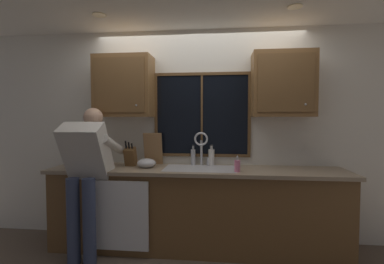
{
  "coord_description": "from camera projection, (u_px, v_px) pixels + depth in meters",
  "views": [
    {
      "loc": [
        0.29,
        -3.39,
        1.49
      ],
      "look_at": [
        -0.05,
        -0.3,
        1.33
      ],
      "focal_mm": 26.07,
      "sensor_mm": 36.0,
      "label": 1
    }
  ],
  "objects": [
    {
      "name": "ceiling_downlight_right",
      "position": [
        295.0,
        7.0,
        2.65
      ],
      "size": [
        0.14,
        0.14,
        0.01
      ],
      "primitive_type": "cylinder",
      "color": "#FFEAB2"
    },
    {
      "name": "window_frame_bottom",
      "position": [
        202.0,
        155.0,
        3.4
      ],
      "size": [
        1.17,
        0.02,
        0.04
      ],
      "primitive_type": "cube",
      "color": "brown"
    },
    {
      "name": "ceiling_downlight_left",
      "position": [
        99.0,
        15.0,
        2.86
      ],
      "size": [
        0.14,
        0.14,
        0.01
      ],
      "primitive_type": "cylinder",
      "color": "#FFEAB2"
    },
    {
      "name": "window_frame_top",
      "position": [
        202.0,
        74.0,
        3.35
      ],
      "size": [
        1.17,
        0.02,
        0.04
      ],
      "primitive_type": "cube",
      "color": "brown"
    },
    {
      "name": "window_frame_right",
      "position": [
        249.0,
        115.0,
        3.31
      ],
      "size": [
        0.03,
        0.02,
        0.95
      ],
      "primitive_type": "cube",
      "color": "brown"
    },
    {
      "name": "mixing_bowl",
      "position": [
        146.0,
        163.0,
        3.19
      ],
      "size": [
        0.22,
        0.22,
        0.11
      ],
      "primitive_type": "ellipsoid",
      "color": "#B7B7BC",
      "rests_on": "countertop"
    },
    {
      "name": "person_standing",
      "position": [
        86.0,
        167.0,
        2.92
      ],
      "size": [
        0.53,
        0.67,
        1.6
      ],
      "color": "#384260",
      "rests_on": "floor"
    },
    {
      "name": "dishwasher_front",
      "position": [
        121.0,
        216.0,
        2.93
      ],
      "size": [
        0.6,
        0.02,
        0.74
      ],
      "primitive_type": "cube",
      "color": "white"
    },
    {
      "name": "faucet",
      "position": [
        202.0,
        144.0,
        3.29
      ],
      "size": [
        0.18,
        0.09,
        0.4
      ],
      "color": "silver",
      "rests_on": "countertop"
    },
    {
      "name": "sink",
      "position": [
        200.0,
        177.0,
        3.13
      ],
      "size": [
        0.8,
        0.46,
        0.21
      ],
      "color": "#B7B7BC",
      "rests_on": "lower_cabinet_run"
    },
    {
      "name": "knife_block",
      "position": [
        131.0,
        157.0,
        3.29
      ],
      "size": [
        0.12,
        0.18,
        0.32
      ],
      "color": "brown",
      "rests_on": "countertop"
    },
    {
      "name": "cutting_board",
      "position": [
        153.0,
        149.0,
        3.39
      ],
      "size": [
        0.22,
        0.1,
        0.39
      ],
      "primitive_type": "cube",
      "rotation": [
        0.21,
        0.0,
        0.0
      ],
      "color": "#997047",
      "rests_on": "countertop"
    },
    {
      "name": "lower_cabinet_run",
      "position": [
        196.0,
        210.0,
        3.16
      ],
      "size": [
        3.24,
        0.58,
        0.88
      ],
      "primitive_type": "cube",
      "color": "brown",
      "rests_on": "floor"
    },
    {
      "name": "window_glass",
      "position": [
        202.0,
        115.0,
        3.39
      ],
      "size": [
        1.1,
        0.02,
        0.95
      ],
      "primitive_type": "cube",
      "color": "black"
    },
    {
      "name": "window_mullion_center",
      "position": [
        202.0,
        115.0,
        3.37
      ],
      "size": [
        0.02,
        0.02,
        0.95
      ],
      "primitive_type": "cube",
      "color": "brown"
    },
    {
      "name": "soap_dispenser",
      "position": [
        237.0,
        166.0,
        2.92
      ],
      "size": [
        0.06,
        0.07,
        0.17
      ],
      "color": "pink",
      "rests_on": "countertop"
    },
    {
      "name": "bottle_green_glass",
      "position": [
        193.0,
        157.0,
        3.36
      ],
      "size": [
        0.06,
        0.06,
        0.24
      ],
      "color": "#B7B7BC",
      "rests_on": "countertop"
    },
    {
      "name": "bottle_tall_clear",
      "position": [
        211.0,
        157.0,
        3.34
      ],
      "size": [
        0.07,
        0.07,
        0.25
      ],
      "color": "silver",
      "rests_on": "countertop"
    },
    {
      "name": "window_frame_left",
      "position": [
        156.0,
        115.0,
        3.44
      ],
      "size": [
        0.03,
        0.02,
        0.95
      ],
      "primitive_type": "cube",
      "color": "brown"
    },
    {
      "name": "upper_cabinet_left",
      "position": [
        124.0,
        87.0,
        3.31
      ],
      "size": [
        0.67,
        0.36,
        0.72
      ],
      "color": "brown"
    },
    {
      "name": "countertop",
      "position": [
        196.0,
        170.0,
        3.12
      ],
      "size": [
        3.3,
        0.62,
        0.04
      ],
      "primitive_type": "cube",
      "color": "gray",
      "rests_on": "lower_cabinet_run"
    },
    {
      "name": "back_wall",
      "position": [
        199.0,
        135.0,
        3.47
      ],
      "size": [
        5.64,
        0.12,
        2.55
      ],
      "primitive_type": "cube",
      "color": "silver",
      "rests_on": "floor"
    },
    {
      "name": "upper_cabinet_right",
      "position": [
        283.0,
        85.0,
        3.11
      ],
      "size": [
        0.67,
        0.36,
        0.72
      ],
      "color": "brown"
    }
  ]
}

